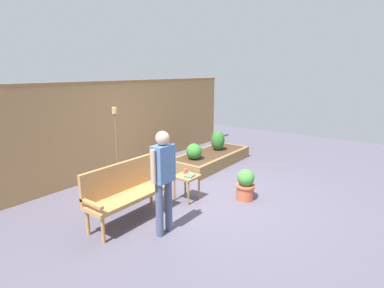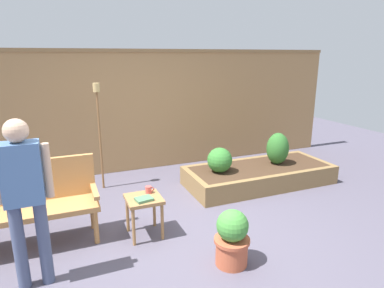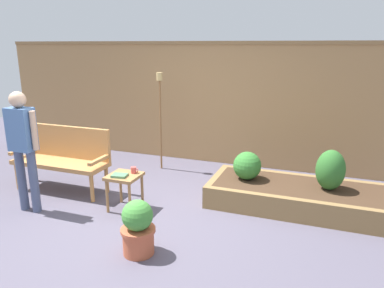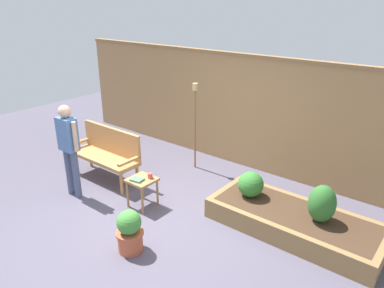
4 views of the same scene
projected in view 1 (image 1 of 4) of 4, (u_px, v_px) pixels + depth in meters
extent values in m
plane|color=#514C5B|center=(206.00, 197.00, 5.74)|extent=(14.00, 14.00, 0.00)
cube|color=#A37A4C|center=(116.00, 129.00, 7.01)|extent=(8.40, 0.10, 2.10)
cube|color=olive|center=(113.00, 82.00, 6.75)|extent=(8.40, 0.14, 0.06)
cylinder|color=#B77F47|center=(151.00, 194.00, 5.40)|extent=(0.06, 0.06, 0.40)
cylinder|color=#B77F47|center=(166.00, 199.00, 5.19)|extent=(0.06, 0.06, 0.40)
cylinder|color=#B77F47|center=(88.00, 222.00, 4.37)|extent=(0.06, 0.06, 0.40)
cylinder|color=#B77F47|center=(103.00, 230.00, 4.16)|extent=(0.06, 0.06, 0.40)
cube|color=#B77F47|center=(129.00, 196.00, 4.73)|extent=(1.44, 0.48, 0.06)
cube|color=#B77F47|center=(120.00, 177.00, 4.78)|extent=(1.44, 0.06, 0.48)
cube|color=#B77F47|center=(91.00, 204.00, 4.16)|extent=(0.06, 0.48, 0.04)
cube|color=#B77F47|center=(159.00, 177.00, 5.23)|extent=(0.06, 0.48, 0.04)
cylinder|color=#9E7042|center=(185.00, 184.00, 5.81)|extent=(0.04, 0.04, 0.44)
cylinder|color=#9E7042|center=(199.00, 188.00, 5.62)|extent=(0.04, 0.04, 0.44)
cylinder|color=#9E7042|center=(174.00, 189.00, 5.55)|extent=(0.04, 0.04, 0.44)
cylinder|color=#9E7042|center=(188.00, 193.00, 5.36)|extent=(0.04, 0.04, 0.44)
cube|color=#9E7042|center=(187.00, 176.00, 5.53)|extent=(0.40, 0.40, 0.04)
cylinder|color=#CC4C47|center=(185.00, 171.00, 5.64)|extent=(0.07, 0.07, 0.08)
torus|color=#CC4C47|center=(187.00, 171.00, 5.67)|extent=(0.06, 0.01, 0.06)
cube|color=#4C7A56|center=(190.00, 176.00, 5.46)|extent=(0.21, 0.18, 0.03)
cylinder|color=#B75638|center=(245.00, 193.00, 5.62)|extent=(0.32, 0.32, 0.25)
cylinder|color=#B75638|center=(245.00, 186.00, 5.58)|extent=(0.36, 0.36, 0.04)
sphere|color=#428938|center=(246.00, 178.00, 5.55)|extent=(0.32, 0.32, 0.32)
cube|color=olive|center=(226.00, 161.00, 7.51)|extent=(2.40, 0.09, 0.30)
cube|color=olive|center=(197.00, 155.00, 8.04)|extent=(2.40, 0.09, 0.30)
cube|color=olive|center=(183.00, 170.00, 6.88)|extent=(0.09, 0.82, 0.30)
cube|color=olive|center=(233.00, 149.00, 8.67)|extent=(0.09, 0.82, 0.30)
cube|color=#422D1E|center=(211.00, 158.00, 7.77)|extent=(2.22, 0.82, 0.30)
cylinder|color=brown|center=(194.00, 158.00, 7.17)|extent=(0.04, 0.04, 0.06)
sphere|color=#33752D|center=(194.00, 151.00, 7.13)|extent=(0.39, 0.39, 0.39)
cylinder|color=brown|center=(218.00, 149.00, 8.01)|extent=(0.04, 0.04, 0.06)
ellipsoid|color=#2D6628|center=(218.00, 140.00, 7.95)|extent=(0.36, 0.36, 0.53)
cylinder|color=brown|center=(117.00, 150.00, 6.22)|extent=(0.03, 0.03, 1.53)
cylinder|color=tan|center=(114.00, 110.00, 6.02)|extent=(0.10, 0.10, 0.13)
cylinder|color=#475170|center=(169.00, 205.00, 4.45)|extent=(0.11, 0.11, 0.82)
cylinder|color=#475170|center=(159.00, 210.00, 4.30)|extent=(0.11, 0.11, 0.82)
cube|color=#4C70A3|center=(163.00, 164.00, 4.21)|extent=(0.32, 0.20, 0.54)
cylinder|color=tan|center=(172.00, 160.00, 4.37)|extent=(0.07, 0.07, 0.49)
cylinder|color=tan|center=(153.00, 167.00, 4.06)|extent=(0.07, 0.07, 0.49)
sphere|color=tan|center=(162.00, 138.00, 4.13)|extent=(0.20, 0.20, 0.20)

